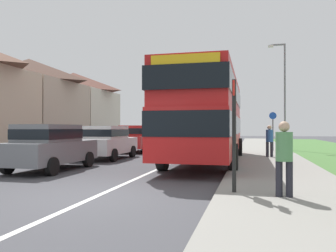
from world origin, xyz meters
name	(u,v)px	position (x,y,z in m)	size (l,w,h in m)	color
ground_plane	(98,196)	(0.00, 0.00, 0.00)	(120.00, 120.00, 0.00)	#424247
lane_marking_centre	(175,161)	(0.00, 8.00, 0.00)	(0.14, 60.00, 0.01)	silver
pavement_near_side	(274,168)	(4.20, 6.00, 0.06)	(3.20, 68.00, 0.12)	gray
double_decker_bus	(207,114)	(1.53, 7.55, 2.14)	(2.80, 10.42, 3.70)	red
parked_car_grey	(50,145)	(-3.66, 3.74, 0.91)	(1.87, 4.02, 1.66)	slate
parked_car_white	(106,141)	(-3.57, 8.37, 0.90)	(2.00, 4.01, 1.63)	silver
parked_car_red	(137,138)	(-3.69, 13.39, 0.92)	(1.94, 4.04, 1.69)	#B21E1E
pedestrian_at_stop	(284,155)	(4.02, 0.26, 0.98)	(0.34, 0.34, 1.67)	#23232D
pedestrian_walking_away	(269,139)	(4.26, 10.21, 0.98)	(0.34, 0.34, 1.67)	#23232D
bus_stop_sign	(234,128)	(3.00, 0.54, 1.54)	(0.09, 0.52, 2.60)	black
cycle_route_sign	(273,130)	(4.71, 14.86, 1.43)	(0.44, 0.08, 2.52)	slate
street_lamp_mid	(283,89)	(5.49, 16.69, 4.14)	(1.14, 0.20, 7.19)	slate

